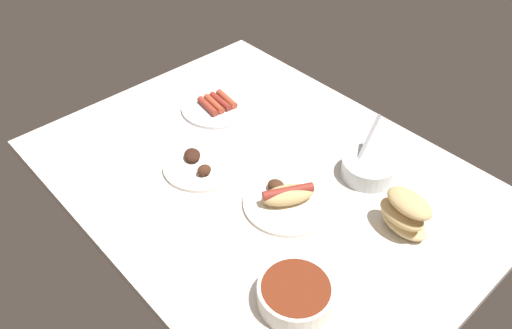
{
  "coord_description": "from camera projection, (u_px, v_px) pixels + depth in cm",
  "views": [
    {
      "loc": [
        -72.51,
        68.76,
        93.01
      ],
      "look_at": [
        1.61,
        0.93,
        3.0
      ],
      "focal_mm": 35.67,
      "sensor_mm": 36.0,
      "label": 1
    }
  ],
  "objects": [
    {
      "name": "plate_hotdog_assembled",
      "position": [
        287.0,
        198.0,
        1.27
      ],
      "size": [
        22.61,
        22.61,
        5.61
      ],
      "color": "white",
      "rests_on": "ground_plane"
    },
    {
      "name": "bread_stack",
      "position": [
        405.0,
        214.0,
        1.18
      ],
      "size": [
        13.37,
        9.25,
        10.8
      ],
      "color": "#E5C689",
      "rests_on": "ground_plane"
    },
    {
      "name": "plate_grilled_meat",
      "position": [
        200.0,
        164.0,
        1.38
      ],
      "size": [
        20.87,
        20.87,
        3.9
      ],
      "color": "white",
      "rests_on": "ground_plane"
    },
    {
      "name": "plate_sausages",
      "position": [
        217.0,
        106.0,
        1.59
      ],
      "size": [
        22.64,
        22.64,
        3.09
      ],
      "color": "white",
      "rests_on": "ground_plane"
    },
    {
      "name": "bowl_coleslaw",
      "position": [
        369.0,
        167.0,
        1.34
      ],
      "size": [
        14.41,
        14.62,
        14.6
      ],
      "color": "silver",
      "rests_on": "ground_plane"
    },
    {
      "name": "ground_plane",
      "position": [
        263.0,
        178.0,
        1.37
      ],
      "size": [
        120.0,
        90.0,
        3.0
      ],
      "primitive_type": "cube",
      "color": "silver"
    },
    {
      "name": "bowl_chili",
      "position": [
        295.0,
        294.0,
        1.05
      ],
      "size": [
        16.07,
        16.07,
        5.2
      ],
      "color": "white",
      "rests_on": "ground_plane"
    }
  ]
}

